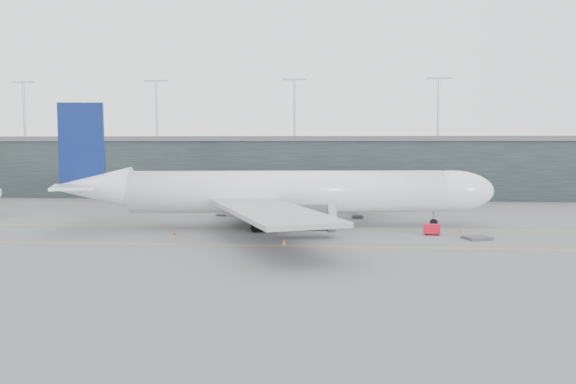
{
  "coord_description": "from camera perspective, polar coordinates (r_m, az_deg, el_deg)",
  "views": [
    {
      "loc": [
        14.73,
        -91.82,
        13.11
      ],
      "look_at": [
        7.58,
        -4.0,
        5.7
      ],
      "focal_mm": 35.0,
      "sensor_mm": 36.0,
      "label": 1
    }
  ],
  "objects": [
    {
      "name": "taxiline_b",
      "position": [
        74.48,
        -6.86,
        -5.36
      ],
      "size": [
        160.0,
        0.25,
        0.02
      ],
      "primitive_type": "cube",
      "color": "gold",
      "rests_on": "ground"
    },
    {
      "name": "cone_tail",
      "position": [
        83.65,
        -11.48,
        -4.05
      ],
      "size": [
        0.46,
        0.46,
        0.73
      ],
      "primitive_type": "cone",
      "color": "#D2490B",
      "rests_on": "ground"
    },
    {
      "name": "terminal",
      "position": [
        150.65,
        -0.96,
        2.72
      ],
      "size": [
        240.0,
        36.0,
        29.0
      ],
      "color": "black",
      "rests_on": "ground"
    },
    {
      "name": "main_aircraft",
      "position": [
        89.26,
        -0.33,
        -0.07
      ],
      "size": [
        70.1,
        65.41,
        19.66
      ],
      "rotation": [
        0.0,
        0.0,
        0.12
      ],
      "color": "white",
      "rests_on": "ground"
    },
    {
      "name": "uld_a",
      "position": [
        104.64,
        -6.66,
        -1.85
      ],
      "size": [
        2.41,
        2.04,
        1.98
      ],
      "rotation": [
        0.0,
        0.0,
        -0.15
      ],
      "color": "#3E3D43",
      "rests_on": "ground"
    },
    {
      "name": "ground",
      "position": [
        93.92,
        -4.42,
        -3.23
      ],
      "size": [
        320.0,
        320.0,
        0.0
      ],
      "primitive_type": "plane",
      "color": "#57575B",
      "rests_on": "ground"
    },
    {
      "name": "cone_nose",
      "position": [
        88.15,
        17.18,
        -3.71
      ],
      "size": [
        0.48,
        0.48,
        0.77
      ],
      "primitive_type": "cone",
      "color": "#D6600B",
      "rests_on": "ground"
    },
    {
      "name": "taxiline_lead_main",
      "position": [
        113.01,
        -0.32,
        -1.85
      ],
      "size": [
        0.25,
        60.0,
        0.02
      ],
      "primitive_type": "cube",
      "color": "gold",
      "rests_on": "ground"
    },
    {
      "name": "jet_bridge",
      "position": [
        113.59,
        6.33,
        0.36
      ],
      "size": [
        7.89,
        44.12,
        5.83
      ],
      "rotation": [
        0.0,
        0.0,
        0.13
      ],
      "color": "#2A292E",
      "rests_on": "ground"
    },
    {
      "name": "gse_cart",
      "position": [
        84.68,
        14.4,
        -3.66
      ],
      "size": [
        2.36,
        1.59,
        1.55
      ],
      "rotation": [
        0.0,
        0.0,
        -0.06
      ],
      "color": "red",
      "rests_on": "ground"
    },
    {
      "name": "cone_wing_port",
      "position": [
        103.32,
        0.31,
        -2.3
      ],
      "size": [
        0.42,
        0.42,
        0.67
      ],
      "primitive_type": "cone",
      "color": "red",
      "rests_on": "ground"
    },
    {
      "name": "uld_b",
      "position": [
        106.08,
        -5.29,
        -1.71
      ],
      "size": [
        2.67,
        2.34,
        2.09
      ],
      "rotation": [
        0.0,
        0.0,
        -0.24
      ],
      "color": "#3E3D43",
      "rests_on": "ground"
    },
    {
      "name": "uld_c",
      "position": [
        103.98,
        -4.1,
        -1.86
      ],
      "size": [
        2.54,
        2.19,
        2.02
      ],
      "rotation": [
        0.0,
        0.0,
        -0.2
      ],
      "color": "#3E3D43",
      "rests_on": "ground"
    },
    {
      "name": "cone_wing_stbd",
      "position": [
        74.09,
        -0.43,
        -5.1
      ],
      "size": [
        0.45,
        0.45,
        0.72
      ],
      "primitive_type": "cone",
      "color": "orange",
      "rests_on": "ground"
    },
    {
      "name": "taxiline_a",
      "position": [
        90.01,
        -4.83,
        -3.58
      ],
      "size": [
        160.0,
        0.25,
        0.02
      ],
      "primitive_type": "cube",
      "color": "gold",
      "rests_on": "ground"
    },
    {
      "name": "baggage_dolly",
      "position": [
        82.68,
        18.66,
        -4.43
      ],
      "size": [
        4.21,
        3.82,
        0.34
      ],
      "primitive_type": "cube",
      "rotation": [
        0.0,
        0.0,
        0.37
      ],
      "color": "#3D3D42",
      "rests_on": "ground"
    }
  ]
}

